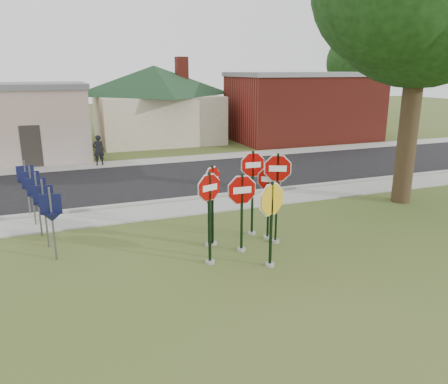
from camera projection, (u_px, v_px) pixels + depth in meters
name	position (u px, v px, depth m)	size (l,w,h in m)	color
ground	(265.00, 268.00, 11.18)	(120.00, 120.00, 0.00)	#3A541F
sidewalk_near	(200.00, 207.00, 16.12)	(60.00, 1.60, 0.06)	#96978F
road	(170.00, 179.00, 20.17)	(60.00, 7.00, 0.04)	black
sidewalk_far	(151.00, 162.00, 24.04)	(60.00, 1.60, 0.06)	#96978F
curb	(192.00, 198.00, 17.01)	(60.00, 0.20, 0.14)	#96978F
stop_sign_center	(242.00, 202.00, 11.88)	(1.13, 0.24, 2.34)	gray
stop_sign_yellow	(271.00, 213.00, 10.93)	(1.10, 0.41, 2.38)	gray
stop_sign_left	(209.00, 207.00, 11.05)	(0.93, 0.34, 2.55)	gray
stop_sign_right	(277.00, 185.00, 12.40)	(0.99, 0.44, 2.77)	gray
stop_sign_back_right	(253.00, 181.00, 13.04)	(1.03, 0.24, 2.71)	gray
stop_sign_back_left	(212.00, 194.00, 12.28)	(0.91, 0.74, 2.48)	gray
stop_sign_far_right	(269.00, 194.00, 12.76)	(0.74, 0.64, 2.33)	gray
stop_sign_far_left	(209.00, 199.00, 12.23)	(0.56, 1.00, 2.30)	gray
route_sign_row	(38.00, 197.00, 13.05)	(1.43, 4.63, 2.00)	#59595E
building_house	(155.00, 88.00, 30.68)	(11.60, 11.60, 6.20)	beige
building_brick	(303.00, 106.00, 31.28)	(10.20, 6.20, 4.75)	maroon
bg_tree_right	(357.00, 62.00, 40.59)	(5.60, 5.60, 8.40)	black
pedestrian	(98.00, 150.00, 22.81)	(0.58, 0.38, 1.59)	black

